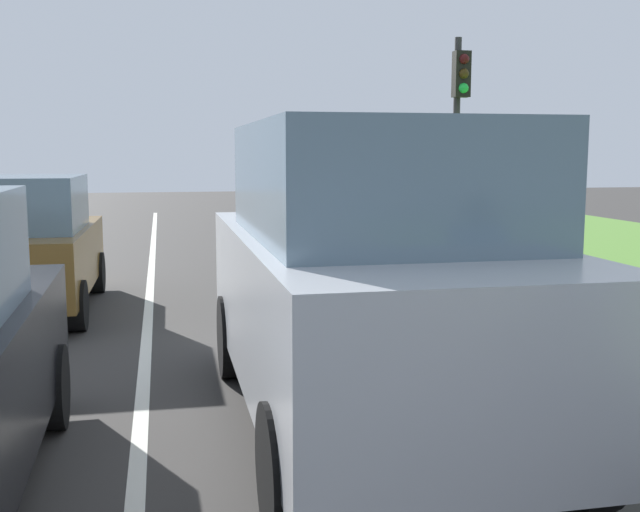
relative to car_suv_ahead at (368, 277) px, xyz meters
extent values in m
plane|color=#383533|center=(-0.98, 5.38, -1.17)|extent=(60.00, 60.00, 0.00)
cube|color=silver|center=(-1.68, 5.38, -1.16)|extent=(0.12, 32.00, 0.01)
cube|color=silver|center=(2.62, 5.38, -1.16)|extent=(0.12, 32.00, 0.01)
cube|color=#9E9B93|center=(3.12, 5.38, -1.11)|extent=(0.24, 48.00, 0.12)
cube|color=#B7BABF|center=(0.00, 0.04, -0.24)|extent=(1.90, 4.50, 1.10)
cube|color=slate|center=(0.00, -0.11, 0.71)|extent=(1.70, 2.70, 0.80)
cylinder|color=black|center=(-0.87, 1.57, -0.79)|extent=(0.22, 0.76, 0.76)
cylinder|color=black|center=(0.87, 1.57, -0.79)|extent=(0.22, 0.76, 0.76)
cylinder|color=black|center=(-0.87, -1.49, -0.79)|extent=(0.22, 0.76, 0.76)
cylinder|color=black|center=(0.87, -1.49, -0.79)|extent=(0.22, 0.76, 0.76)
cylinder|color=black|center=(-2.33, 0.50, -0.85)|extent=(0.23, 0.64, 0.64)
cube|color=brown|center=(-3.22, 5.02, -0.47)|extent=(1.68, 3.72, 0.80)
cube|color=slate|center=(-3.22, 4.77, 0.27)|extent=(1.50, 1.91, 0.68)
cylinder|color=black|center=(-2.45, 6.27, -0.87)|extent=(0.23, 0.60, 0.60)
cylinder|color=black|center=(-2.48, 3.75, -0.87)|extent=(0.23, 0.60, 0.60)
cylinder|color=#2D2D2D|center=(4.44, 9.38, 1.01)|extent=(0.14, 0.14, 4.36)
cube|color=black|center=(4.44, 9.18, 2.45)|extent=(0.32, 0.24, 0.90)
sphere|color=#3F0F0F|center=(4.44, 9.05, 2.73)|extent=(0.20, 0.20, 0.20)
sphere|color=#382B0C|center=(4.44, 9.05, 2.45)|extent=(0.20, 0.20, 0.20)
sphere|color=green|center=(4.44, 9.05, 2.17)|extent=(0.20, 0.20, 0.20)
camera|label=1|loc=(-1.48, -5.29, 0.91)|focal=42.43mm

